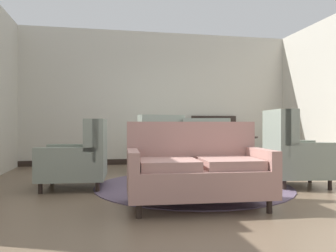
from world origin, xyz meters
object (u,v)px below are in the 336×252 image
(armchair_near_sideboard, at_px, (292,154))
(side_table, at_px, (242,152))
(armchair_foreground_right, at_px, (80,159))
(settee, at_px, (197,170))
(coffee_table, at_px, (186,158))
(armchair_far_left, at_px, (158,149))
(armchair_beside_settee, at_px, (208,150))
(sideboard, at_px, (216,142))
(porcelain_vase, at_px, (184,143))

(armchair_near_sideboard, height_order, side_table, armchair_near_sideboard)
(armchair_near_sideboard, bearing_deg, armchair_foreground_right, 89.19)
(settee, bearing_deg, armchair_foreground_right, 138.42)
(coffee_table, xyz_separation_m, armchair_far_left, (-0.21, 1.34, 0.05))
(armchair_far_left, xyz_separation_m, side_table, (1.36, -0.72, -0.03))
(armchair_foreground_right, xyz_separation_m, armchair_beside_settee, (2.25, 1.11, 0.01))
(armchair_foreground_right, relative_size, sideboard, 0.89)
(coffee_table, height_order, armchair_beside_settee, armchair_beside_settee)
(porcelain_vase, xyz_separation_m, armchair_beside_settee, (0.73, 1.10, -0.19))
(armchair_foreground_right, xyz_separation_m, sideboard, (2.87, 2.41, 0.08))
(armchair_foreground_right, distance_m, armchair_beside_settee, 2.51)
(sideboard, bearing_deg, armchair_foreground_right, -139.91)
(armchair_foreground_right, bearing_deg, porcelain_vase, 94.24)
(coffee_table, height_order, side_table, side_table)
(armchair_foreground_right, bearing_deg, armchair_far_left, 138.25)
(coffee_table, distance_m, armchair_beside_settee, 1.36)
(coffee_table, bearing_deg, armchair_far_left, 99.12)
(armchair_beside_settee, bearing_deg, settee, 94.85)
(porcelain_vase, xyz_separation_m, sideboard, (1.34, 2.41, -0.13))
(armchair_beside_settee, bearing_deg, armchair_far_left, 14.34)
(settee, bearing_deg, armchair_far_left, 93.27)
(armchair_far_left, distance_m, side_table, 1.54)
(porcelain_vase, height_order, armchair_far_left, armchair_far_left)
(settee, relative_size, side_table, 2.25)
(coffee_table, relative_size, armchair_foreground_right, 0.93)
(armchair_beside_settee, bearing_deg, sideboard, -89.66)
(porcelain_vase, relative_size, settee, 0.19)
(side_table, bearing_deg, porcelain_vase, -154.28)
(armchair_beside_settee, height_order, sideboard, sideboard)
(porcelain_vase, bearing_deg, sideboard, 60.84)
(armchair_far_left, bearing_deg, porcelain_vase, 86.73)
(armchair_far_left, height_order, sideboard, sideboard)
(settee, height_order, sideboard, sideboard)
(coffee_table, relative_size, sideboard, 0.82)
(settee, xyz_separation_m, armchair_near_sideboard, (1.68, 0.86, 0.07))
(side_table, xyz_separation_m, sideboard, (0.18, 1.85, 0.07))
(armchair_near_sideboard, height_order, armchair_beside_settee, armchair_near_sideboard)
(settee, xyz_separation_m, armchair_foreground_right, (-1.34, 1.32, 0.01))
(settee, height_order, side_table, settee)
(settee, height_order, armchair_far_left, armchair_far_left)
(settee, height_order, armchair_beside_settee, armchair_beside_settee)
(armchair_foreground_right, relative_size, armchair_near_sideboard, 0.88)
(side_table, bearing_deg, armchair_beside_settee, 128.38)
(side_table, distance_m, sideboard, 1.86)
(armchair_beside_settee, height_order, side_table, armchair_beside_settee)
(armchair_foreground_right, bearing_deg, side_table, 105.90)
(sideboard, bearing_deg, coffee_table, -118.34)
(porcelain_vase, xyz_separation_m, armchair_foreground_right, (-1.52, -0.01, -0.21))
(armchair_beside_settee, bearing_deg, coffee_table, 83.68)
(side_table, bearing_deg, armchair_far_left, 151.93)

